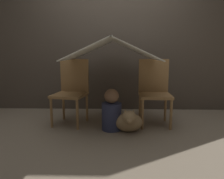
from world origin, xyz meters
name	(u,v)px	position (x,y,z in m)	size (l,w,h in m)	color
ground_plane	(112,129)	(0.00, 0.00, 0.00)	(8.80, 8.80, 0.00)	gray
wall_back	(113,40)	(0.00, 1.09, 1.25)	(7.00, 0.05, 2.50)	#4C4238
chair_left	(72,89)	(-0.59, 0.28, 0.51)	(0.52, 0.52, 0.94)	olive
chair_right	(154,89)	(0.61, 0.28, 0.51)	(0.45, 0.45, 0.94)	olive
sheet_canopy	(112,49)	(0.00, 0.20, 1.08)	(1.23, 1.18, 0.29)	silver
person_front	(111,112)	(0.00, -0.01, 0.25)	(0.27, 0.27, 0.56)	#2D3351
dog	(129,121)	(0.23, -0.11, 0.15)	(0.36, 0.37, 0.34)	#9E7F56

